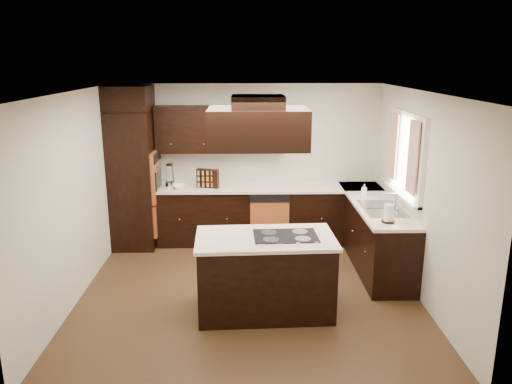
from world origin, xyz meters
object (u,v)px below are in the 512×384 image
at_px(range_hood, 258,128).
at_px(spice_rack, 208,178).
at_px(oven_column, 134,180).
at_px(island, 265,276).

bearing_deg(range_hood, spice_rack, 107.67).
bearing_deg(oven_column, range_hood, -50.26).
height_order(range_hood, spice_rack, range_hood).
xyz_separation_m(island, range_hood, (-0.09, -0.04, 1.72)).
relative_size(island, spice_rack, 4.31).
height_order(oven_column, spice_rack, oven_column).
bearing_deg(spice_rack, oven_column, -159.27).
bearing_deg(range_hood, island, 26.28).
bearing_deg(oven_column, spice_rack, 2.03).
bearing_deg(spice_rack, range_hood, -53.63).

